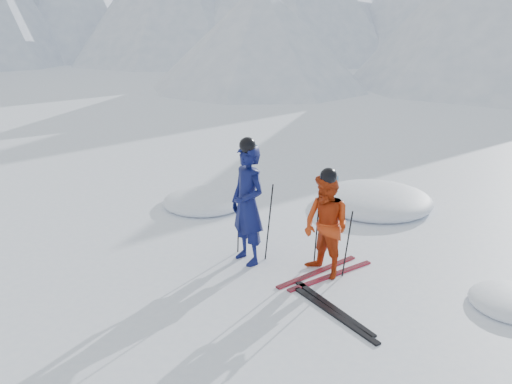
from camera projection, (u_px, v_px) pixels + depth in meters
The scene contains 12 objects.
ground at pixel (337, 294), 7.97m from camera, with size 160.00×160.00×0.00m, color white.
skier_blue at pixel (248, 205), 8.72m from camera, with size 0.73×0.48×2.00m, color #0C1148.
skier_red at pixel (326, 226), 8.31m from camera, with size 0.80×0.62×1.65m, color #B8340E.
pole_blue_left at pixel (239, 217), 9.11m from camera, with size 0.02×0.02×1.33m, color black.
pole_blue_right at pixel (269, 222), 8.88m from camera, with size 0.02×0.02×1.33m, color black.
pole_red_left at pixel (317, 233), 8.75m from camera, with size 0.02×0.02×1.10m, color black.
pole_red_right at pixel (347, 244), 8.35m from camera, with size 0.02×0.02×1.10m, color black.
ski_worn_left at pixel (317, 272), 8.63m from camera, with size 0.09×1.70×0.03m, color black.
ski_worn_right at pixel (331, 276), 8.50m from camera, with size 0.09×1.70×0.03m, color black.
ski_loose_a at pixel (333, 307), 7.59m from camera, with size 0.09×1.70×0.03m, color black.
ski_loose_b at pixel (334, 314), 7.42m from camera, with size 0.09×1.70×0.03m, color black.
snow_lumps at pixel (346, 216), 11.01m from camera, with size 9.56×6.09×0.54m.
Camera 1 is at (3.14, -6.46, 3.96)m, focal length 38.00 mm.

